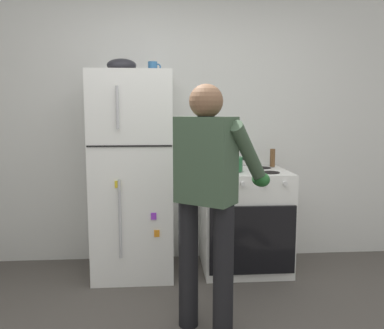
{
  "coord_description": "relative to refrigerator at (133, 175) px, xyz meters",
  "views": [
    {
      "loc": [
        -0.2,
        -1.93,
        1.43
      ],
      "look_at": [
        0.04,
        1.32,
        1.0
      ],
      "focal_mm": 37.48,
      "sensor_mm": 36.0,
      "label": 1
    }
  ],
  "objects": [
    {
      "name": "kitchen_wall_back",
      "position": [
        0.45,
        0.38,
        0.47
      ],
      "size": [
        6.0,
        0.1,
        2.7
      ],
      "primitive_type": "cube",
      "color": "silver",
      "rests_on": "ground"
    },
    {
      "name": "refrigerator",
      "position": [
        0.0,
        0.0,
        0.0
      ],
      "size": [
        0.68,
        0.72,
        1.76
      ],
      "color": "white",
      "rests_on": "ground"
    },
    {
      "name": "stove_range",
      "position": [
        1.0,
        -0.01,
        -0.43
      ],
      "size": [
        0.76,
        0.67,
        0.91
      ],
      "color": "white",
      "rests_on": "ground"
    },
    {
      "name": "person_cook",
      "position": [
        0.55,
        -1.01,
        0.08
      ],
      "size": [
        0.68,
        0.73,
        1.6
      ],
      "color": "black",
      "rests_on": "ground"
    },
    {
      "name": "red_pot",
      "position": [
        0.84,
        -0.05,
        0.09
      ],
      "size": [
        0.34,
        0.24,
        0.12
      ],
      "color": "#236638",
      "rests_on": "stove_range"
    },
    {
      "name": "coffee_mug",
      "position": [
        0.18,
        0.05,
        0.93
      ],
      "size": [
        0.11,
        0.08,
        0.1
      ],
      "color": "#2D6093",
      "rests_on": "refrigerator"
    },
    {
      "name": "pepper_mill",
      "position": [
        1.3,
        0.2,
        0.12
      ],
      "size": [
        0.05,
        0.05,
        0.17
      ],
      "primitive_type": "cylinder",
      "color": "brown",
      "rests_on": "stove_range"
    },
    {
      "name": "mixing_bowl",
      "position": [
        -0.08,
        0.0,
        0.94
      ],
      "size": [
        0.25,
        0.25,
        0.11
      ],
      "primitive_type": "ellipsoid",
      "color": "black",
      "rests_on": "refrigerator"
    }
  ]
}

